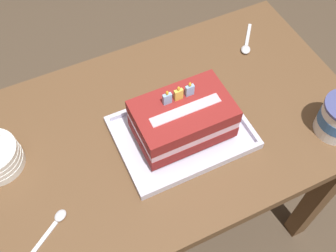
# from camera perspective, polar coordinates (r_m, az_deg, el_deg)

# --- Properties ---
(ground_plane) EXTENTS (8.00, 8.00, 0.00)m
(ground_plane) POSITION_cam_1_polar(r_m,az_deg,el_deg) (1.73, -1.27, -13.94)
(ground_plane) COLOR #4C3D2D
(dining_table) EXTENTS (1.13, 0.63, 0.73)m
(dining_table) POSITION_cam_1_polar(r_m,az_deg,el_deg) (1.17, -1.82, -3.76)
(dining_table) COLOR brown
(dining_table) RESTS_ON ground_plane
(foil_tray) EXTENTS (0.34, 0.25, 0.02)m
(foil_tray) POSITION_cam_1_polar(r_m,az_deg,el_deg) (1.05, 2.02, -1.07)
(foil_tray) COLOR silver
(foil_tray) RESTS_ON dining_table
(birthday_cake) EXTENTS (0.24, 0.15, 0.15)m
(birthday_cake) POSITION_cam_1_polar(r_m,az_deg,el_deg) (0.99, 2.14, 1.05)
(birthday_cake) COLOR maroon
(birthday_cake) RESTS_ON foil_tray
(serving_spoon_near_tray) EXTENTS (0.10, 0.12, 0.01)m
(serving_spoon_near_tray) POSITION_cam_1_polar(r_m,az_deg,el_deg) (1.27, 11.17, 11.08)
(serving_spoon_near_tray) COLOR silver
(serving_spoon_near_tray) RESTS_ON dining_table
(serving_spoon_by_bowls) EXTENTS (0.14, 0.10, 0.01)m
(serving_spoon_by_bowls) POSITION_cam_1_polar(r_m,az_deg,el_deg) (0.98, -16.02, -13.34)
(serving_spoon_by_bowls) COLOR silver
(serving_spoon_by_bowls) RESTS_ON dining_table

